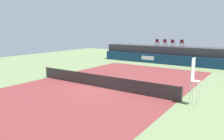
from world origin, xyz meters
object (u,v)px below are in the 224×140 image
(spectator_chair_left, at_px, (165,42))
(umpire_chair, at_px, (194,78))
(net_post_far, at_px, (182,94))
(spectator_chair_center, at_px, (173,43))
(spectator_chair_right, at_px, (182,43))
(net_post_near, at_px, (47,72))
(spectator_chair_far_left, at_px, (157,42))
(tennis_ball, at_px, (127,75))

(spectator_chair_left, relative_size, umpire_chair, 0.32)
(umpire_chair, bearing_deg, net_post_far, -178.34)
(spectator_chair_center, distance_m, spectator_chair_right, 1.14)
(spectator_chair_center, distance_m, net_post_near, 16.57)
(spectator_chair_far_left, distance_m, net_post_near, 15.97)
(spectator_chair_far_left, xyz_separation_m, spectator_chair_center, (2.20, -0.15, 0.00))
(tennis_ball, bearing_deg, umpire_chair, -34.46)
(spectator_chair_center, height_order, spectator_chair_right, same)
(spectator_chair_left, bearing_deg, spectator_chair_center, -4.20)
(spectator_chair_far_left, bearing_deg, spectator_chair_center, -3.83)
(spectator_chair_far_left, distance_m, umpire_chair, 17.49)
(spectator_chair_right, height_order, umpire_chair, spectator_chair_right)
(spectator_chair_far_left, height_order, spectator_chair_right, same)
(spectator_chair_left, xyz_separation_m, tennis_ball, (0.10, -10.01, -2.66))
(net_post_near, distance_m, net_post_far, 12.40)
(net_post_far, bearing_deg, spectator_chair_center, 111.08)
(spectator_chair_far_left, relative_size, spectator_chair_left, 1.00)
(tennis_ball, bearing_deg, spectator_chair_right, 78.42)
(spectator_chair_far_left, height_order, tennis_ball, spectator_chair_far_left)
(net_post_near, height_order, tennis_ball, net_post_near)
(net_post_far, bearing_deg, net_post_near, 180.00)
(spectator_chair_far_left, height_order, spectator_chair_left, same)
(spectator_chair_far_left, relative_size, tennis_ball, 13.06)
(spectator_chair_left, relative_size, spectator_chair_center, 1.00)
(spectator_chair_far_left, distance_m, spectator_chair_right, 3.31)
(spectator_chair_left, distance_m, tennis_ball, 10.36)
(spectator_chair_far_left, xyz_separation_m, tennis_ball, (1.22, -10.08, -2.66))
(spectator_chair_center, height_order, tennis_ball, spectator_chair_center)
(net_post_near, bearing_deg, tennis_ball, 42.24)
(umpire_chair, relative_size, tennis_ball, 40.59)
(spectator_chair_center, relative_size, net_post_near, 0.89)
(spectator_chair_right, xyz_separation_m, net_post_near, (-7.71, -15.29, -2.19))
(spectator_chair_center, bearing_deg, spectator_chair_right, 12.63)
(spectator_chair_center, xyz_separation_m, net_post_far, (5.80, -15.04, -2.19))
(net_post_near, height_order, net_post_far, same)
(spectator_chair_center, bearing_deg, tennis_ball, -95.63)
(spectator_chair_far_left, distance_m, net_post_far, 17.30)
(spectator_chair_left, distance_m, umpire_chair, 16.90)
(spectator_chair_left, xyz_separation_m, spectator_chair_right, (2.18, 0.17, 0.00))
(spectator_chair_far_left, relative_size, net_post_near, 0.89)
(spectator_chair_far_left, bearing_deg, umpire_chair, -60.36)
(spectator_chair_left, bearing_deg, tennis_ball, -89.45)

